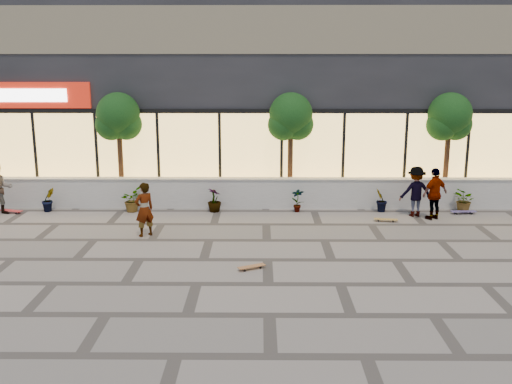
{
  "coord_description": "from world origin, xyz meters",
  "views": [
    {
      "loc": [
        1.45,
        -12.14,
        4.9
      ],
      "look_at": [
        1.32,
        3.72,
        1.3
      ],
      "focal_mm": 40.0,
      "sensor_mm": 36.0,
      "label": 1
    }
  ],
  "objects_px": {
    "skater_right_near": "(435,194)",
    "skateboard_left": "(12,211)",
    "tree_midwest": "(118,119)",
    "skater_right_far": "(416,192)",
    "skateboard_right_near": "(386,219)",
    "tree_east": "(450,120)",
    "skateboard_center": "(252,267)",
    "skater_center": "(144,209)",
    "tree_mideast": "(291,119)",
    "skateboard_right_far": "(463,212)"
  },
  "relations": [
    {
      "from": "skateboard_right_far",
      "to": "tree_midwest",
      "type": "bearing_deg",
      "value": 169.3
    },
    {
      "from": "skater_center",
      "to": "skateboard_right_near",
      "type": "height_order",
      "value": "skater_center"
    },
    {
      "from": "tree_mideast",
      "to": "skateboard_left",
      "type": "relative_size",
      "value": 4.86
    },
    {
      "from": "skater_right_near",
      "to": "skater_center",
      "type": "bearing_deg",
      "value": -16.72
    },
    {
      "from": "tree_midwest",
      "to": "skateboard_left",
      "type": "height_order",
      "value": "tree_midwest"
    },
    {
      "from": "skater_right_near",
      "to": "skateboard_right_near",
      "type": "bearing_deg",
      "value": -17.86
    },
    {
      "from": "skater_right_near",
      "to": "skateboard_left",
      "type": "height_order",
      "value": "skater_right_near"
    },
    {
      "from": "skater_right_far",
      "to": "skateboard_left",
      "type": "relative_size",
      "value": 2.03
    },
    {
      "from": "skater_right_near",
      "to": "skateboard_right_near",
      "type": "height_order",
      "value": "skater_right_near"
    },
    {
      "from": "skater_right_near",
      "to": "tree_east",
      "type": "bearing_deg",
      "value": -143.63
    },
    {
      "from": "skater_center",
      "to": "skateboard_right_near",
      "type": "relative_size",
      "value": 2.1
    },
    {
      "from": "skateboard_center",
      "to": "skateboard_right_near",
      "type": "relative_size",
      "value": 0.93
    },
    {
      "from": "skater_right_far",
      "to": "skateboard_right_near",
      "type": "distance_m",
      "value": 1.49
    },
    {
      "from": "skater_right_near",
      "to": "skateboard_left",
      "type": "bearing_deg",
      "value": -31.33
    },
    {
      "from": "tree_mideast",
      "to": "skater_center",
      "type": "relative_size",
      "value": 2.48
    },
    {
      "from": "tree_midwest",
      "to": "skater_right_far",
      "type": "xyz_separation_m",
      "value": [
        10.0,
        -1.75,
        -2.17
      ]
    },
    {
      "from": "skateboard_center",
      "to": "skateboard_right_near",
      "type": "distance_m",
      "value": 6.0
    },
    {
      "from": "tree_midwest",
      "to": "skateboard_center",
      "type": "relative_size",
      "value": 5.59
    },
    {
      "from": "tree_midwest",
      "to": "skateboard_left",
      "type": "relative_size",
      "value": 4.86
    },
    {
      "from": "tree_midwest",
      "to": "skater_right_near",
      "type": "bearing_deg",
      "value": -11.56
    },
    {
      "from": "skateboard_left",
      "to": "tree_mideast",
      "type": "bearing_deg",
      "value": 27.31
    },
    {
      "from": "tree_midwest",
      "to": "skateboard_right_near",
      "type": "xyz_separation_m",
      "value": [
        8.92,
        -2.45,
        -2.91
      ]
    },
    {
      "from": "skater_right_near",
      "to": "skateboard_right_far",
      "type": "xyz_separation_m",
      "value": [
        1.2,
        0.65,
        -0.75
      ]
    },
    {
      "from": "tree_east",
      "to": "skateboard_left",
      "type": "bearing_deg",
      "value": -174.24
    },
    {
      "from": "tree_mideast",
      "to": "skateboard_right_near",
      "type": "xyz_separation_m",
      "value": [
        2.92,
        -2.45,
        -2.91
      ]
    },
    {
      "from": "skater_center",
      "to": "skater_right_near",
      "type": "height_order",
      "value": "skater_right_near"
    },
    {
      "from": "tree_midwest",
      "to": "skater_right_near",
      "type": "distance_m",
      "value": 10.93
    },
    {
      "from": "skateboard_right_near",
      "to": "skateboard_right_far",
      "type": "xyz_separation_m",
      "value": [
        2.78,
        0.95,
        0.01
      ]
    },
    {
      "from": "skater_center",
      "to": "skateboard_right_near",
      "type": "xyz_separation_m",
      "value": [
        7.31,
        1.58,
        -0.72
      ]
    },
    {
      "from": "skateboard_left",
      "to": "tree_east",
      "type": "bearing_deg",
      "value": 23.97
    },
    {
      "from": "tree_midwest",
      "to": "skateboard_left",
      "type": "bearing_deg",
      "value": -155.99
    },
    {
      "from": "skateboard_center",
      "to": "skateboard_right_near",
      "type": "height_order",
      "value": "skateboard_right_near"
    },
    {
      "from": "skater_right_near",
      "to": "skateboard_right_near",
      "type": "xyz_separation_m",
      "value": [
        -1.58,
        -0.3,
        -0.76
      ]
    },
    {
      "from": "tree_east",
      "to": "skater_right_near",
      "type": "height_order",
      "value": "tree_east"
    },
    {
      "from": "skater_right_far",
      "to": "skater_center",
      "type": "bearing_deg",
      "value": 7.73
    },
    {
      "from": "tree_midwest",
      "to": "tree_mideast",
      "type": "xyz_separation_m",
      "value": [
        6.0,
        0.0,
        0.0
      ]
    },
    {
      "from": "tree_midwest",
      "to": "skateboard_right_far",
      "type": "xyz_separation_m",
      "value": [
        11.7,
        -1.5,
        -2.9
      ]
    },
    {
      "from": "skater_center",
      "to": "skateboard_right_far",
      "type": "distance_m",
      "value": 10.42
    },
    {
      "from": "tree_midwest",
      "to": "tree_mideast",
      "type": "relative_size",
      "value": 1.0
    },
    {
      "from": "skater_center",
      "to": "skateboard_right_far",
      "type": "height_order",
      "value": "skater_center"
    },
    {
      "from": "tree_midwest",
      "to": "skateboard_right_far",
      "type": "distance_m",
      "value": 12.14
    },
    {
      "from": "tree_east",
      "to": "tree_mideast",
      "type": "bearing_deg",
      "value": 180.0
    },
    {
      "from": "skateboard_left",
      "to": "skateboard_right_near",
      "type": "xyz_separation_m",
      "value": [
        12.29,
        -0.95,
        -0.01
      ]
    },
    {
      "from": "tree_mideast",
      "to": "skateboard_center",
      "type": "distance_m",
      "value": 7.46
    },
    {
      "from": "tree_midwest",
      "to": "skater_right_far",
      "type": "bearing_deg",
      "value": -9.92
    },
    {
      "from": "tree_mideast",
      "to": "skater_center",
      "type": "xyz_separation_m",
      "value": [
        -4.39,
        -4.03,
        -2.19
      ]
    },
    {
      "from": "skateboard_left",
      "to": "skateboard_right_near",
      "type": "relative_size",
      "value": 1.07
    },
    {
      "from": "skater_center",
      "to": "skateboard_right_far",
      "type": "relative_size",
      "value": 1.9
    },
    {
      "from": "tree_midwest",
      "to": "skateboard_center",
      "type": "distance_m",
      "value": 8.75
    },
    {
      "from": "tree_midwest",
      "to": "skateboard_right_far",
      "type": "relative_size",
      "value": 4.69
    }
  ]
}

